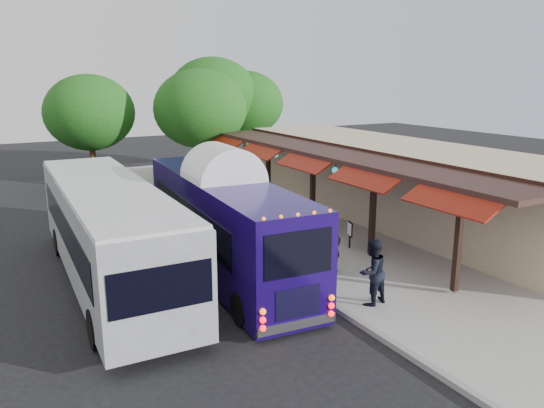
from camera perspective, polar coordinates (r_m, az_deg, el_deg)
ground at (r=18.18m, az=1.19°, el=-7.89°), size 90.00×90.00×0.00m
sidewalk at (r=23.93m, az=6.77°, el=-2.46°), size 10.00×40.00×0.15m
curb at (r=21.53m, az=-4.05°, el=-4.24°), size 0.20×40.00×0.16m
station_shelter at (r=25.59m, az=13.06°, el=2.42°), size 8.15×20.00×3.60m
coach_bus at (r=18.28m, az=-5.17°, el=-1.58°), size 3.05×11.12×3.52m
city_bus at (r=18.02m, az=-17.18°, el=-2.58°), size 2.98×12.36×3.31m
ped_a at (r=18.19m, az=6.59°, el=-4.74°), size 0.61×0.41×1.63m
ped_b at (r=15.74m, az=10.71°, el=-7.19°), size 1.07×0.90×1.98m
ped_c at (r=18.76m, az=3.28°, el=-3.66°), size 1.17×1.04×1.91m
ped_d at (r=29.39m, az=-9.61°, el=2.56°), size 1.29×0.80×1.94m
sign_board at (r=20.69m, az=8.39°, el=-2.83°), size 0.18×0.47×1.05m
tree_left at (r=32.44m, az=-7.72°, el=10.10°), size 5.55×5.55×7.11m
tree_mid at (r=37.95m, az=-6.38°, el=11.51°), size 6.22×6.22×7.97m
tree_right at (r=39.15m, az=-2.89°, el=10.73°), size 5.50×5.50×7.05m
tree_far at (r=33.76m, az=-19.04°, el=9.27°), size 5.30×5.30×6.79m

